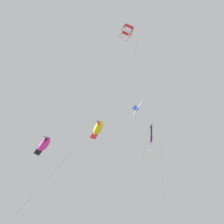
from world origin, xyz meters
TOP-DOWN VIEW (x-y plane):
  - kite_fish_upper_right at (6.11, 0.97)m, footprint 1.85×1.75m
  - kite_box_highest at (-5.51, -3.36)m, footprint 1.87×1.56m
  - kite_delta_far_centre at (6.62, -3.74)m, footprint 3.62×2.74m
  - kite_fish_mid_left at (3.78, 6.21)m, footprint 4.29×3.59m
  - kite_diamond_near_left at (5.26, -5.07)m, footprint 2.49×1.27m

SIDE VIEW (x-z plane):
  - kite_fish_mid_left at x=3.78m, z-range 30.02..39.79m
  - kite_diamond_near_left at x=5.26m, z-range 31.72..40.99m
  - kite_fish_upper_right at x=6.11m, z-range 36.89..39.62m
  - kite_box_highest at x=-5.51m, z-range 37.13..42.39m
  - kite_delta_far_centre at x=6.62m, z-range 36.33..46.30m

